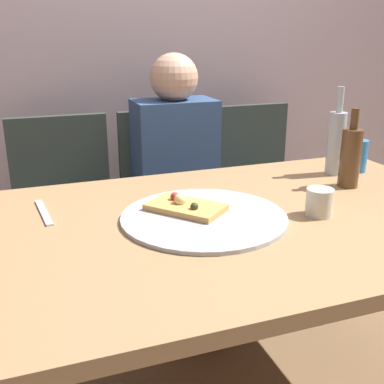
{
  "coord_description": "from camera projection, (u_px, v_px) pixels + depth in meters",
  "views": [
    {
      "loc": [
        -0.6,
        -1.15,
        1.26
      ],
      "look_at": [
        -0.15,
        0.12,
        0.79
      ],
      "focal_mm": 43.99,
      "sensor_mm": 36.0,
      "label": 1
    }
  ],
  "objects": [
    {
      "name": "pizza_slice_last",
      "position": [
        185.0,
        206.0,
        1.38
      ],
      "size": [
        0.24,
        0.25,
        0.05
      ],
      "color": "tan",
      "rests_on": "pizza_tray"
    },
    {
      "name": "chair_right",
      "position": [
        256.0,
        184.0,
        2.4
      ],
      "size": [
        0.44,
        0.44,
        0.9
      ],
      "rotation": [
        0.0,
        0.0,
        3.14
      ],
      "color": "#2D3833",
      "rests_on": "ground_plane"
    },
    {
      "name": "guest_in_sweater",
      "position": [
        181.0,
        177.0,
        2.08
      ],
      "size": [
        0.36,
        0.56,
        1.17
      ],
      "rotation": [
        0.0,
        0.0,
        3.14
      ],
      "color": "navy",
      "rests_on": "ground_plane"
    },
    {
      "name": "tumbler_near",
      "position": [
        319.0,
        202.0,
        1.36
      ],
      "size": [
        0.08,
        0.08,
        0.08
      ],
      "primitive_type": "cylinder",
      "color": "beige",
      "rests_on": "dining_table"
    },
    {
      "name": "dining_table",
      "position": [
        251.0,
        238.0,
        1.41
      ],
      "size": [
        1.48,
        0.98,
        0.74
      ],
      "color": "#99754C",
      "rests_on": "ground_plane"
    },
    {
      "name": "beer_bottle",
      "position": [
        350.0,
        156.0,
        1.6
      ],
      "size": [
        0.07,
        0.07,
        0.27
      ],
      "color": "brown",
      "rests_on": "dining_table"
    },
    {
      "name": "chair_middle",
      "position": [
        172.0,
        194.0,
        2.26
      ],
      "size": [
        0.44,
        0.44,
        0.9
      ],
      "rotation": [
        0.0,
        0.0,
        3.14
      ],
      "color": "#2D3833",
      "rests_on": "ground_plane"
    },
    {
      "name": "wine_bottle",
      "position": [
        336.0,
        141.0,
        1.74
      ],
      "size": [
        0.06,
        0.06,
        0.32
      ],
      "color": "#B2BCC1",
      "rests_on": "dining_table"
    },
    {
      "name": "chair_left",
      "position": [
        66.0,
        206.0,
        2.1
      ],
      "size": [
        0.44,
        0.44,
        0.9
      ],
      "rotation": [
        0.0,
        0.0,
        3.14
      ],
      "color": "#2D3833",
      "rests_on": "ground_plane"
    },
    {
      "name": "table_knife",
      "position": [
        44.0,
        212.0,
        1.39
      ],
      "size": [
        0.04,
        0.22,
        0.01
      ],
      "primitive_type": "cube",
      "rotation": [
        0.0,
        0.0,
        4.81
      ],
      "color": "#B7B7BC",
      "rests_on": "dining_table"
    },
    {
      "name": "soda_can",
      "position": [
        358.0,
        156.0,
        1.79
      ],
      "size": [
        0.07,
        0.07,
        0.12
      ],
      "primitive_type": "cylinder",
      "color": "#337AC1",
      "rests_on": "dining_table"
    },
    {
      "name": "pizza_tray",
      "position": [
        204.0,
        217.0,
        1.35
      ],
      "size": [
        0.48,
        0.48,
        0.01
      ],
      "primitive_type": "cylinder",
      "color": "#ADADB2",
      "rests_on": "dining_table"
    },
    {
      "name": "back_wall",
      "position": [
        140.0,
        21.0,
        2.34
      ],
      "size": [
        6.0,
        0.1,
        2.6
      ],
      "primitive_type": "cube",
      "color": "#B29EA3",
      "rests_on": "ground_plane"
    }
  ]
}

